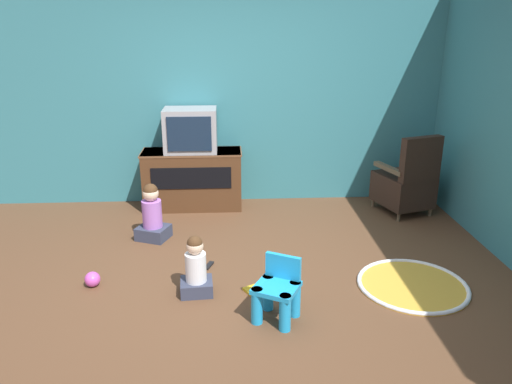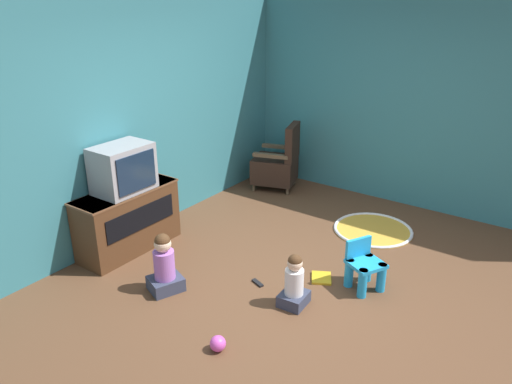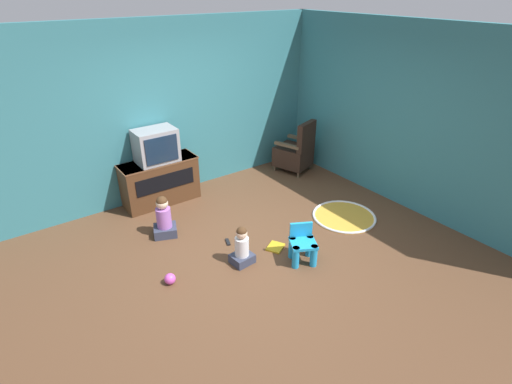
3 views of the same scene
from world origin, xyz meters
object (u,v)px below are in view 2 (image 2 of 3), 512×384
Objects in this scene: child_watching_left at (164,266)px; toy_ball at (218,344)px; remote_control at (258,283)px; yellow_kid_chair at (364,269)px; tv_cabinet at (128,219)px; child_watching_center at (294,283)px; book at (321,278)px; black_armchair at (278,164)px; television at (123,169)px.

toy_ball is (-0.39, -0.97, -0.19)m from child_watching_left.
child_watching_left reaches higher than remote_control.
child_watching_left reaches higher than toy_ball.
remote_control is at bearing 149.94° from yellow_kid_chair.
child_watching_left is (-0.36, -0.91, -0.10)m from tv_cabinet.
child_watching_center is at bearing 175.23° from yellow_kid_chair.
toy_ball is at bearing 143.99° from book.
tv_cabinet reaches higher than remote_control.
black_armchair reaches higher than child_watching_center.
tv_cabinet is at bearing 68.39° from toy_ball.
remote_control is at bearing 103.94° from book.
book is (1.43, -0.17, -0.05)m from toy_ball.
child_watching_center is (-2.35, -1.72, -0.14)m from black_armchair.
television is 4.60× the size of toy_ball.
child_watching_left reaches higher than child_watching_center.
television reaches higher than remote_control.
book is (0.53, -0.00, -0.21)m from child_watching_center.
yellow_kid_chair is 0.46m from book.
yellow_kid_chair is 0.92× the size of child_watching_center.
tv_cabinet is at bearing 28.87° from remote_control.
child_watching_center reaches higher than toy_ball.
remote_control is (0.60, -0.67, -0.25)m from child_watching_left.
remote_control is at bearing -81.46° from television.
child_watching_left is at bearing 62.28° from remote_control.
yellow_kid_chair reaches higher than toy_ball.
child_watching_center is (0.51, -1.13, -0.04)m from child_watching_left.
television is at bearing 28.92° from remote_control.
child_watching_left is (-1.15, 1.54, 0.05)m from yellow_kid_chair.
tv_cabinet reaches higher than child_watching_left.
yellow_kid_chair is (0.79, -2.44, -0.75)m from television.
yellow_kid_chair is at bearing -72.20° from tv_cabinet.
remote_control is (-0.44, 0.47, -0.00)m from book.
child_watching_left is 4.57× the size of toy_ball.
toy_ball is (-1.53, 0.57, -0.14)m from yellow_kid_chair.
toy_ball is at bearing -111.70° from television.
child_watching_left is (-0.36, -0.91, -0.69)m from television.
remote_control is (-0.55, 0.87, -0.20)m from yellow_kid_chair.
book is 1.87× the size of remote_control.
black_armchair is at bearing 14.15° from book.
child_watching_center is (-0.64, 0.40, 0.02)m from yellow_kid_chair.
toy_ball is 0.84× the size of remote_control.
black_armchair is at bearing -40.68° from remote_control.
toy_ball is at bearing -172.65° from yellow_kid_chair.
book is at bearing 25.18° from black_armchair.
television is 2.08× the size of book.
tv_cabinet is 0.99m from child_watching_left.
black_armchair is at bearing -7.54° from tv_cabinet.
black_armchair is 7.30× the size of toy_ball.
television is at bearing 68.30° from toy_ball.
child_watching_center is at bearing -169.84° from remote_control.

